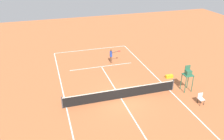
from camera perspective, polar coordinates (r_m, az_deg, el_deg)
ground_plane at (r=20.40m, az=2.18°, el=-6.82°), size 60.00×60.00×0.00m
court_lines at (r=20.40m, az=2.18°, el=-6.82°), size 9.38×24.33×0.01m
tennis_net at (r=20.14m, az=2.20°, el=-5.64°), size 9.98×0.10×1.07m
player_serving at (r=26.56m, az=-0.14°, el=3.70°), size 1.30×0.45×1.64m
tennis_ball at (r=25.39m, az=-0.03°, el=0.28°), size 0.07×0.07×0.07m
umpire_chair at (r=21.80m, az=17.81°, el=-1.02°), size 0.80×0.80×2.41m
courtside_chair_near at (r=20.74m, az=20.60°, el=-6.36°), size 0.44×0.46×0.95m
equipment_bag at (r=24.26m, az=13.61°, el=-1.49°), size 0.76×0.32×0.30m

